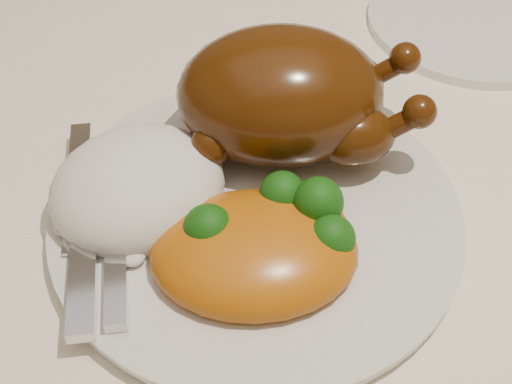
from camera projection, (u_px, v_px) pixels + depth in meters
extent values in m
cube|color=brown|center=(289.00, 107.00, 0.65)|extent=(1.60, 0.90, 0.04)
cube|color=white|center=(289.00, 86.00, 0.63)|extent=(1.72, 1.02, 0.01)
cylinder|color=silver|center=(256.00, 217.00, 0.51)|extent=(0.32, 0.32, 0.01)
cylinder|color=silver|center=(475.00, 20.00, 0.69)|extent=(0.22, 0.22, 0.01)
ellipsoid|color=#4B2508|center=(280.00, 95.00, 0.53)|extent=(0.17, 0.14, 0.10)
ellipsoid|color=#4B2508|center=(267.00, 77.00, 0.50)|extent=(0.08, 0.07, 0.04)
ellipsoid|color=#4B2508|center=(356.00, 136.00, 0.51)|extent=(0.06, 0.04, 0.04)
sphere|color=#4B2508|center=(420.00, 112.00, 0.50)|extent=(0.02, 0.02, 0.02)
ellipsoid|color=#4B2508|center=(347.00, 82.00, 0.56)|extent=(0.06, 0.04, 0.04)
sphere|color=#4B2508|center=(405.00, 58.00, 0.54)|extent=(0.02, 0.02, 0.02)
sphere|color=#4B2508|center=(212.00, 145.00, 0.51)|extent=(0.03, 0.03, 0.03)
sphere|color=#4B2508|center=(214.00, 83.00, 0.56)|extent=(0.03, 0.03, 0.03)
ellipsoid|color=white|center=(138.00, 188.00, 0.51)|extent=(0.16, 0.15, 0.07)
ellipsoid|color=#CB6B0D|center=(254.00, 253.00, 0.47)|extent=(0.15, 0.13, 0.05)
ellipsoid|color=#CB6B0D|center=(304.00, 231.00, 0.48)|extent=(0.06, 0.06, 0.03)
ellipsoid|color=#12400A|center=(282.00, 193.00, 0.49)|extent=(0.03, 0.03, 0.03)
ellipsoid|color=#12400A|center=(260.00, 267.00, 0.46)|extent=(0.03, 0.03, 0.03)
ellipsoid|color=#12400A|center=(274.00, 295.00, 0.44)|extent=(0.03, 0.03, 0.03)
ellipsoid|color=#12400A|center=(208.00, 230.00, 0.47)|extent=(0.03, 0.03, 0.04)
ellipsoid|color=#12400A|center=(331.00, 239.00, 0.47)|extent=(0.03, 0.03, 0.03)
ellipsoid|color=#12400A|center=(318.00, 203.00, 0.48)|extent=(0.03, 0.03, 0.04)
cube|color=silver|center=(78.00, 184.00, 0.52)|extent=(0.03, 0.13, 0.00)
cube|color=silver|center=(83.00, 284.00, 0.46)|extent=(0.02, 0.08, 0.01)
cube|color=silver|center=(116.00, 272.00, 0.46)|extent=(0.02, 0.09, 0.01)
cube|color=silver|center=(108.00, 179.00, 0.52)|extent=(0.02, 0.09, 0.00)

